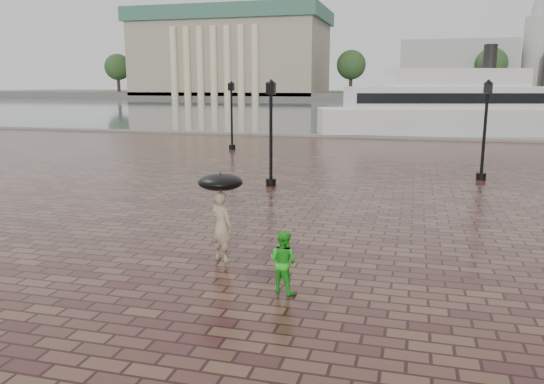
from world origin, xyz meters
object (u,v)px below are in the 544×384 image
at_px(child_pedestrian, 283,262).
at_px(street_lamps, 317,124).
at_px(adult_pedestrian, 221,226).
at_px(ferry_near, 454,108).

bearing_deg(child_pedestrian, street_lamps, -62.16).
bearing_deg(adult_pedestrian, child_pedestrian, 164.78).
height_order(street_lamps, ferry_near, ferry_near).
xyz_separation_m(street_lamps, ferry_near, (8.12, 22.09, -0.02)).
bearing_deg(ferry_near, adult_pedestrian, -116.50).
distance_m(street_lamps, adult_pedestrian, 15.33).
distance_m(adult_pedestrian, child_pedestrian, 2.55).
xyz_separation_m(street_lamps, adult_pedestrian, (0.43, -15.26, -1.44)).
bearing_deg(ferry_near, street_lamps, -125.04).
xyz_separation_m(child_pedestrian, ferry_near, (5.71, 38.95, 1.64)).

